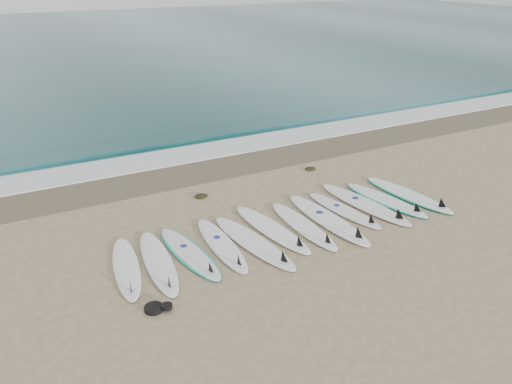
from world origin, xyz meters
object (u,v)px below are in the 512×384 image
surfboard_6 (305,226)px  leash_coil (157,308)px  surfboard_0 (127,268)px  surfboard_11 (409,195)px

surfboard_6 → leash_coil: surfboard_6 is taller
surfboard_0 → surfboard_11: (7.19, -0.00, -0.00)m
surfboard_0 → surfboard_6: surfboard_6 is taller
surfboard_0 → leash_coil: size_ratio=5.20×
surfboard_6 → surfboard_0: bearing=177.1°
surfboard_6 → surfboard_11: (3.25, 0.17, -0.01)m
surfboard_11 → leash_coil: bearing=-175.9°
leash_coil → surfboard_6: bearing=18.3°
surfboard_11 → leash_coil: surfboard_11 is taller
surfboard_0 → surfboard_6: size_ratio=0.94×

